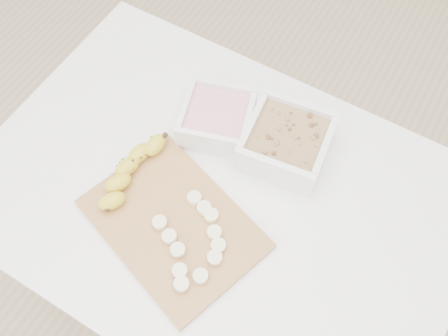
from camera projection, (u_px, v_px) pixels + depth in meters
The scene contains 7 objects.
ground at pixel (220, 290), 1.69m from camera, with size 3.50×3.50×0.00m, color #C6AD89.
table at pixel (217, 212), 1.12m from camera, with size 1.00×0.70×0.75m.
bowl_yogurt at pixel (217, 118), 1.08m from camera, with size 0.19×0.19×0.07m.
bowl_granola at pixel (287, 142), 1.04m from camera, with size 0.19×0.19×0.08m.
cutting_board at pixel (173, 224), 0.99m from camera, with size 0.34×0.24×0.01m, color #B27A44.
banana at pixel (130, 172), 1.02m from camera, with size 0.05×0.20×0.03m, color gold, non-canonical shape.
banana_slices at pixel (194, 241), 0.96m from camera, with size 0.16×0.19×0.02m.
Camera 1 is at (0.24, -0.38, 1.68)m, focal length 40.00 mm.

